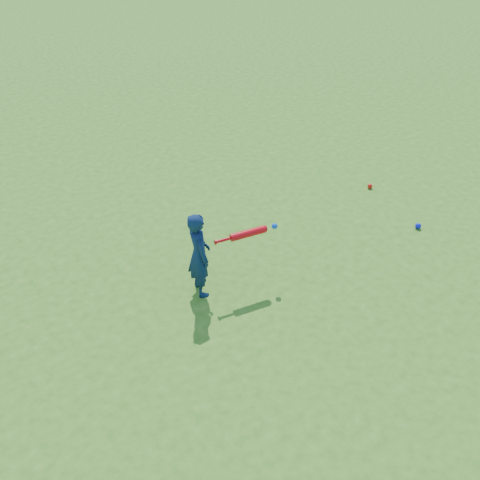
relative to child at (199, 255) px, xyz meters
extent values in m
plane|color=#37771C|center=(0.34, 0.42, -0.53)|extent=(80.00, 80.00, 0.00)
imported|color=#0E2245|center=(0.00, 0.00, 0.00)|extent=(0.34, 0.43, 1.05)
sphere|color=red|center=(3.33, 0.51, -0.49)|extent=(0.07, 0.07, 0.07)
sphere|color=#0C18D9|center=(3.07, -0.62, -0.49)|extent=(0.08, 0.08, 0.08)
cylinder|color=red|center=(0.16, -0.08, 0.15)|extent=(0.03, 0.06, 0.06)
cylinder|color=red|center=(0.26, -0.10, 0.15)|extent=(0.20, 0.07, 0.04)
cylinder|color=red|center=(0.55, -0.15, 0.15)|extent=(0.42, 0.16, 0.09)
sphere|color=red|center=(0.75, -0.19, 0.15)|extent=(0.09, 0.09, 0.09)
sphere|color=blue|center=(0.89, -0.21, 0.15)|extent=(0.07, 0.07, 0.07)
camera|label=1|loc=(-2.34, -4.08, 3.59)|focal=40.00mm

